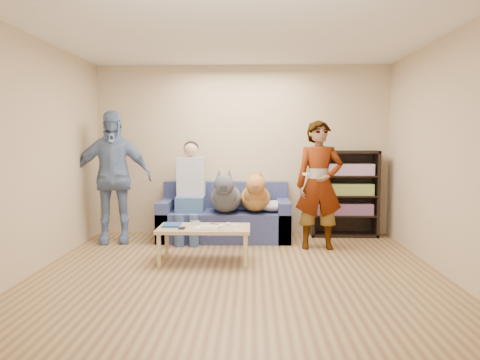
{
  "coord_description": "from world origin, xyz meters",
  "views": [
    {
      "loc": [
        0.16,
        -4.75,
        1.47
      ],
      "look_at": [
        0.0,
        1.2,
        0.95
      ],
      "focal_mm": 35.0,
      "sensor_mm": 36.0,
      "label": 1
    }
  ],
  "objects_px": {
    "person_standing_left": "(112,177)",
    "camera_silver": "(195,223)",
    "notebook_blue": "(172,225)",
    "coffee_table": "(204,231)",
    "person_standing_right": "(319,185)",
    "person_seated": "(190,187)",
    "dog_gray": "(226,196)",
    "dog_tan": "(255,196)",
    "bookshelf": "(344,192)",
    "sofa": "(225,220)"
  },
  "relations": [
    {
      "from": "person_standing_left",
      "to": "camera_silver",
      "type": "relative_size",
      "value": 17.01
    },
    {
      "from": "notebook_blue",
      "to": "coffee_table",
      "type": "height_order",
      "value": "notebook_blue"
    },
    {
      "from": "person_standing_right",
      "to": "camera_silver",
      "type": "relative_size",
      "value": 15.63
    },
    {
      "from": "camera_silver",
      "to": "person_seated",
      "type": "height_order",
      "value": "person_seated"
    },
    {
      "from": "dog_gray",
      "to": "person_seated",
      "type": "bearing_deg",
      "value": 168.15
    },
    {
      "from": "person_standing_left",
      "to": "coffee_table",
      "type": "xyz_separation_m",
      "value": [
        1.41,
        -1.02,
        -0.56
      ]
    },
    {
      "from": "notebook_blue",
      "to": "coffee_table",
      "type": "xyz_separation_m",
      "value": [
        0.4,
        -0.05,
        -0.06
      ]
    },
    {
      "from": "person_standing_right",
      "to": "dog_tan",
      "type": "xyz_separation_m",
      "value": [
        -0.85,
        0.47,
        -0.21
      ]
    },
    {
      "from": "person_standing_right",
      "to": "bookshelf",
      "type": "bearing_deg",
      "value": 59.52
    },
    {
      "from": "camera_silver",
      "to": "sofa",
      "type": "height_order",
      "value": "sofa"
    },
    {
      "from": "person_standing_left",
      "to": "notebook_blue",
      "type": "height_order",
      "value": "person_standing_left"
    },
    {
      "from": "person_standing_left",
      "to": "bookshelf",
      "type": "bearing_deg",
      "value": -2.3
    },
    {
      "from": "camera_silver",
      "to": "bookshelf",
      "type": "height_order",
      "value": "bookshelf"
    },
    {
      "from": "camera_silver",
      "to": "person_seated",
      "type": "bearing_deg",
      "value": 100.67
    },
    {
      "from": "bookshelf",
      "to": "sofa",
      "type": "bearing_deg",
      "value": -172.6
    },
    {
      "from": "notebook_blue",
      "to": "camera_silver",
      "type": "relative_size",
      "value": 2.36
    },
    {
      "from": "camera_silver",
      "to": "sofa",
      "type": "bearing_deg",
      "value": 76.42
    },
    {
      "from": "dog_gray",
      "to": "bookshelf",
      "type": "relative_size",
      "value": 0.97
    },
    {
      "from": "person_standing_right",
      "to": "person_standing_left",
      "type": "height_order",
      "value": "person_standing_left"
    },
    {
      "from": "sofa",
      "to": "dog_tan",
      "type": "xyz_separation_m",
      "value": [
        0.45,
        -0.14,
        0.37
      ]
    },
    {
      "from": "notebook_blue",
      "to": "dog_gray",
      "type": "xyz_separation_m",
      "value": [
        0.6,
        1.03,
        0.22
      ]
    },
    {
      "from": "camera_silver",
      "to": "person_seated",
      "type": "relative_size",
      "value": 0.07
    },
    {
      "from": "dog_gray",
      "to": "dog_tan",
      "type": "height_order",
      "value": "dog_gray"
    },
    {
      "from": "person_standing_left",
      "to": "person_seated",
      "type": "relative_size",
      "value": 1.27
    },
    {
      "from": "person_seated",
      "to": "coffee_table",
      "type": "xyz_separation_m",
      "value": [
        0.32,
        -1.19,
        -0.4
      ]
    },
    {
      "from": "sofa",
      "to": "dog_gray",
      "type": "distance_m",
      "value": 0.45
    },
    {
      "from": "person_standing_left",
      "to": "person_standing_right",
      "type": "bearing_deg",
      "value": -17.35
    },
    {
      "from": "dog_gray",
      "to": "coffee_table",
      "type": "bearing_deg",
      "value": -100.45
    },
    {
      "from": "notebook_blue",
      "to": "bookshelf",
      "type": "relative_size",
      "value": 0.2
    },
    {
      "from": "sofa",
      "to": "dog_tan",
      "type": "bearing_deg",
      "value": -17.2
    },
    {
      "from": "camera_silver",
      "to": "sofa",
      "type": "relative_size",
      "value": 0.06
    },
    {
      "from": "dog_tan",
      "to": "coffee_table",
      "type": "relative_size",
      "value": 1.07
    },
    {
      "from": "coffee_table",
      "to": "dog_gray",
      "type": "bearing_deg",
      "value": 79.55
    },
    {
      "from": "person_seated",
      "to": "dog_gray",
      "type": "xyz_separation_m",
      "value": [
        0.52,
        -0.11,
        -0.12
      ]
    },
    {
      "from": "dog_tan",
      "to": "sofa",
      "type": "bearing_deg",
      "value": 162.8
    },
    {
      "from": "camera_silver",
      "to": "dog_gray",
      "type": "bearing_deg",
      "value": 71.65
    },
    {
      "from": "dog_tan",
      "to": "dog_gray",
      "type": "bearing_deg",
      "value": -167.27
    },
    {
      "from": "person_standing_left",
      "to": "coffee_table",
      "type": "bearing_deg",
      "value": -47.12
    },
    {
      "from": "sofa",
      "to": "person_seated",
      "type": "height_order",
      "value": "person_seated"
    },
    {
      "from": "notebook_blue",
      "to": "coffee_table",
      "type": "relative_size",
      "value": 0.24
    },
    {
      "from": "person_standing_left",
      "to": "dog_tan",
      "type": "bearing_deg",
      "value": -6.82
    },
    {
      "from": "dog_tan",
      "to": "bookshelf",
      "type": "distance_m",
      "value": 1.4
    },
    {
      "from": "person_standing_right",
      "to": "person_seated",
      "type": "xyz_separation_m",
      "value": [
        -1.79,
        0.48,
        -0.09
      ]
    },
    {
      "from": "person_standing_left",
      "to": "coffee_table",
      "type": "distance_m",
      "value": 1.83
    },
    {
      "from": "sofa",
      "to": "dog_gray",
      "type": "height_order",
      "value": "dog_gray"
    },
    {
      "from": "notebook_blue",
      "to": "camera_silver",
      "type": "height_order",
      "value": "camera_silver"
    },
    {
      "from": "bookshelf",
      "to": "notebook_blue",
      "type": "bearing_deg",
      "value": -147.59
    },
    {
      "from": "person_standing_left",
      "to": "dog_tan",
      "type": "xyz_separation_m",
      "value": [
        2.04,
        0.16,
        -0.29
      ]
    },
    {
      "from": "notebook_blue",
      "to": "person_seated",
      "type": "xyz_separation_m",
      "value": [
        0.08,
        1.14,
        0.34
      ]
    },
    {
      "from": "notebook_blue",
      "to": "dog_tan",
      "type": "distance_m",
      "value": 1.54
    }
  ]
}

